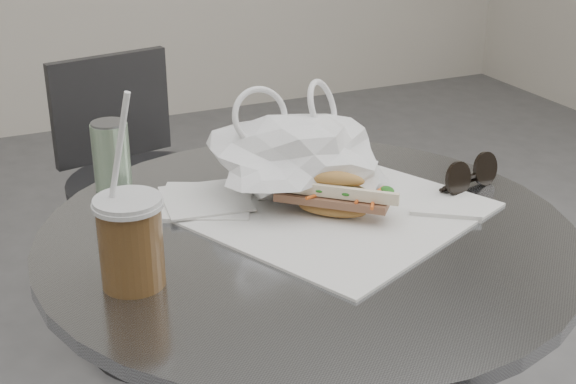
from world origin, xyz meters
name	(u,v)px	position (x,y,z in m)	size (l,w,h in m)	color
chair_far	(145,226)	(-0.01, 1.12, 0.34)	(0.40, 0.43, 0.76)	#323235
sandwich_paper	(337,211)	(0.06, 0.23, 0.74)	(0.37, 0.35, 0.00)	white
banh_mi	(331,195)	(0.05, 0.22, 0.78)	(0.20, 0.20, 0.07)	#BA7A46
iced_coffee	(131,240)	(-0.26, 0.15, 0.80)	(0.09, 0.09, 0.25)	brown
sunglasses	(470,176)	(0.30, 0.23, 0.76)	(0.12, 0.05, 0.05)	black
plastic_bag	(298,158)	(0.04, 0.31, 0.80)	(0.25, 0.20, 0.13)	white
napkin_stack	(206,201)	(-0.10, 0.34, 0.74)	(0.18, 0.18, 0.01)	white
drink_can	(111,156)	(-0.21, 0.46, 0.79)	(0.06, 0.06, 0.11)	#518B51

